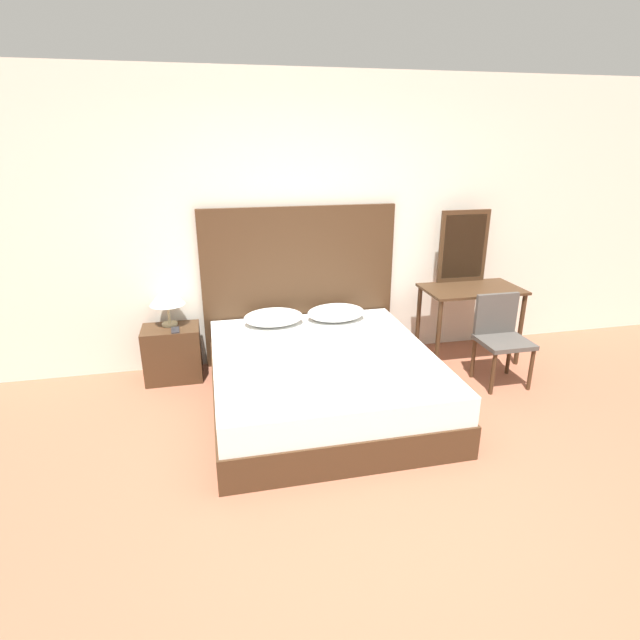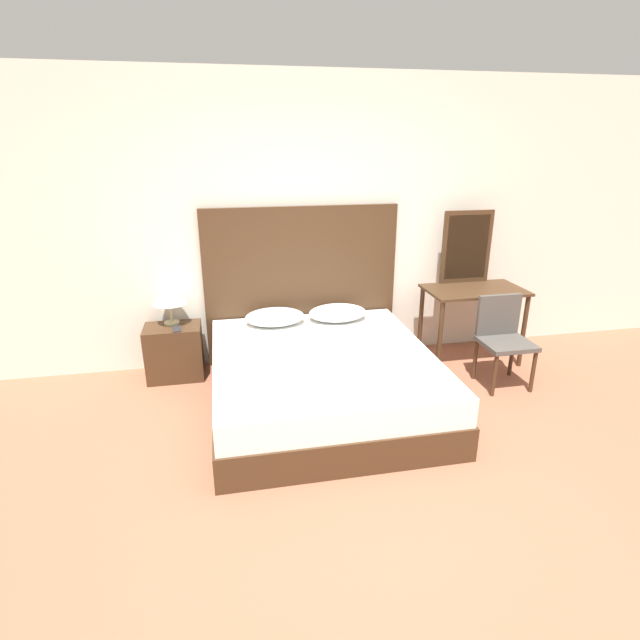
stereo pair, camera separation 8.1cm
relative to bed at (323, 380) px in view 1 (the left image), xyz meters
The scene contains 13 objects.
ground_plane 1.42m from the bed, 85.56° to the right, with size 16.00×16.00×0.00m, color #9E5B42.
wall_back 1.55m from the bed, 84.27° to the left, with size 10.00×0.06×2.70m.
bed is the anchor object (origin of this frame).
headboard 1.13m from the bed, 90.00° to the left, with size 1.87×0.05×1.53m.
pillow_left 0.86m from the bed, 112.11° to the left, with size 0.55×0.38×0.15m.
pillow_right 0.86m from the bed, 67.89° to the left, with size 0.55×0.38×0.15m.
phone_on_bed 0.34m from the bed, 140.77° to the left, with size 0.16×0.15×0.01m.
nightstand 1.47m from the bed, 147.09° to the left, with size 0.51×0.35×0.51m.
table_lamp 1.61m from the bed, 144.94° to the left, with size 0.31×0.31×0.38m.
phone_on_nightstand 1.41m from the bed, 148.99° to the left, with size 0.08×0.15×0.01m.
vanity_desk 1.79m from the bed, 20.66° to the left, with size 0.94×0.55×0.75m.
vanity_mirror 2.04m from the bed, 27.87° to the left, with size 0.51×0.03×0.72m.
chair 1.70m from the bed, ahead, with size 0.43×0.40×0.81m.
Camera 1 is at (-0.94, -2.22, 2.12)m, focal length 28.00 mm.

